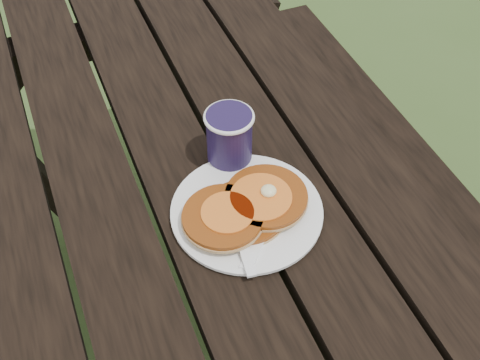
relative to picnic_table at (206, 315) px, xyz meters
name	(u,v)px	position (x,y,z in m)	size (l,w,h in m)	color
picnic_table	(206,315)	(0.00, 0.00, 0.00)	(1.36, 1.80, 0.75)	black
plate	(247,212)	(0.07, -0.05, 0.39)	(0.24, 0.24, 0.01)	white
pancake_stack	(246,207)	(0.07, -0.06, 0.41)	(0.21, 0.15, 0.04)	#893E0F
knife	(265,226)	(0.08, -0.10, 0.39)	(0.02, 0.18, 0.01)	white
fork	(243,247)	(0.03, -0.13, 0.40)	(0.03, 0.16, 0.01)	white
coffee_cup	(229,136)	(0.09, 0.07, 0.44)	(0.09, 0.09, 0.11)	#1D1338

